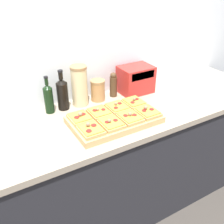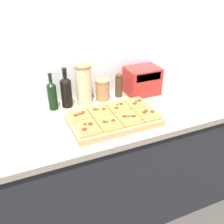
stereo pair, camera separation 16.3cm
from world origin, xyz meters
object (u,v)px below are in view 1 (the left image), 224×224
(cutting_board, at_px, (114,120))
(olive_oil_bottle, at_px, (49,98))
(grain_jar_short, at_px, (98,90))
(wine_bottle, at_px, (62,94))
(toaster_oven, at_px, (136,79))
(grain_jar_tall, at_px, (79,86))
(pepper_mill, at_px, (113,85))

(cutting_board, xyz_separation_m, olive_oil_bottle, (-0.31, 0.33, 0.09))
(olive_oil_bottle, height_order, grain_jar_short, olive_oil_bottle)
(wine_bottle, xyz_separation_m, toaster_oven, (0.58, -0.02, -0.01))
(wine_bottle, height_order, grain_jar_short, wine_bottle)
(cutting_board, height_order, grain_jar_short, grain_jar_short)
(olive_oil_bottle, height_order, grain_jar_tall, grain_jar_tall)
(grain_jar_tall, relative_size, grain_jar_short, 1.85)
(toaster_oven, bearing_deg, wine_bottle, 177.95)
(cutting_board, distance_m, pepper_mill, 0.38)
(grain_jar_short, distance_m, pepper_mill, 0.13)
(grain_jar_tall, xyz_separation_m, pepper_mill, (0.27, -0.00, -0.05))
(olive_oil_bottle, relative_size, pepper_mill, 1.37)
(grain_jar_short, distance_m, toaster_oven, 0.31)
(cutting_board, xyz_separation_m, wine_bottle, (-0.21, 0.33, 0.09))
(wine_bottle, xyz_separation_m, grain_jar_short, (0.26, 0.00, -0.04))
(grain_jar_tall, bearing_deg, toaster_oven, -2.62)
(toaster_oven, bearing_deg, grain_jar_short, 176.22)
(wine_bottle, height_order, grain_jar_tall, grain_jar_tall)
(cutting_board, relative_size, toaster_oven, 2.03)
(cutting_board, bearing_deg, olive_oil_bottle, 132.99)
(olive_oil_bottle, bearing_deg, cutting_board, -47.01)
(cutting_board, height_order, toaster_oven, toaster_oven)
(toaster_oven, bearing_deg, pepper_mill, 173.60)
(cutting_board, bearing_deg, grain_jar_tall, 104.33)
(wine_bottle, distance_m, grain_jar_short, 0.27)
(grain_jar_tall, distance_m, grain_jar_short, 0.15)
(wine_bottle, height_order, toaster_oven, wine_bottle)
(wine_bottle, relative_size, grain_jar_short, 1.82)
(grain_jar_short, relative_size, pepper_mill, 0.82)
(wine_bottle, distance_m, grain_jar_tall, 0.13)
(cutting_board, height_order, olive_oil_bottle, olive_oil_bottle)
(wine_bottle, distance_m, pepper_mill, 0.39)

